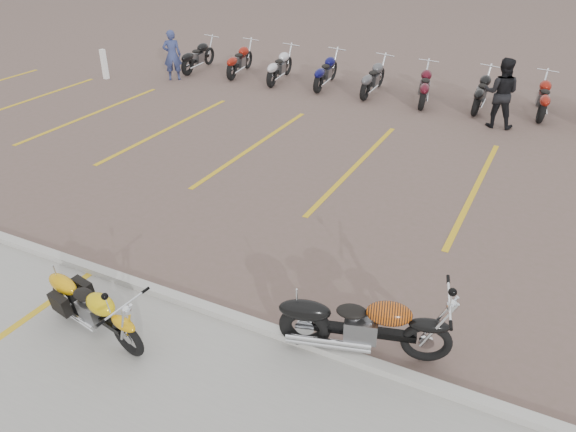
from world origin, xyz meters
name	(u,v)px	position (x,y,z in m)	size (l,w,h in m)	color
ground	(274,248)	(0.00, 0.00, 0.00)	(100.00, 100.00, 0.00)	brown
curb	(210,310)	(0.00, -2.00, 0.06)	(60.00, 0.18, 0.12)	#ADAAA3
parking_stripes	(356,166)	(0.00, 4.00, 0.00)	(38.00, 5.50, 0.01)	gold
yellow_cruiser	(95,308)	(-1.16, -3.05, 0.40)	(1.96, 0.51, 0.82)	black
flame_cruiser	(360,325)	(2.25, -1.78, 0.47)	(2.23, 0.77, 0.94)	black
person_a	(172,55)	(-8.22, 8.01, 0.83)	(0.61, 0.40, 1.67)	navy
person_b	(501,93)	(2.42, 8.20, 0.93)	(0.90, 0.70, 1.86)	black
bollard	(104,64)	(-10.39, 7.02, 0.50)	(0.15, 0.15, 1.00)	white
bg_bike_row	(481,90)	(1.70, 9.62, 0.55)	(20.71, 2.07, 1.10)	black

